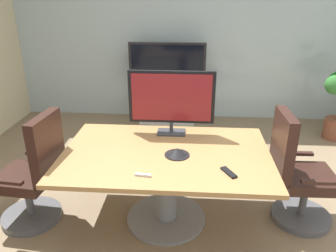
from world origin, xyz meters
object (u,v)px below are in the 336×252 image
(office_chair_left, at_px, (35,179))
(remote_control, at_px, (229,172))
(office_chair_right, at_px, (297,178))
(wall_display_unit, at_px, (167,97))
(tv_monitor, at_px, (172,99))
(conference_phone, at_px, (177,152))
(conference_table, at_px, (166,170))

(office_chair_left, xyz_separation_m, remote_control, (1.73, -0.23, 0.28))
(office_chair_right, relative_size, remote_control, 6.41)
(office_chair_left, relative_size, wall_display_unit, 0.83)
(office_chair_right, xyz_separation_m, wall_display_unit, (-1.39, 2.44, -0.01))
(tv_monitor, height_order, conference_phone, tv_monitor)
(office_chair_right, distance_m, conference_phone, 1.16)
(remote_control, bearing_deg, conference_phone, 118.78)
(office_chair_left, xyz_separation_m, conference_phone, (1.31, 0.04, 0.30))
(office_chair_left, bearing_deg, remote_control, 88.04)
(conference_table, bearing_deg, office_chair_right, 4.23)
(conference_table, height_order, conference_phone, conference_phone)
(conference_table, height_order, remote_control, remote_control)
(office_chair_right, relative_size, tv_monitor, 1.30)
(office_chair_right, bearing_deg, wall_display_unit, 28.16)
(conference_table, bearing_deg, remote_control, -31.99)
(tv_monitor, relative_size, remote_control, 4.94)
(conference_table, xyz_separation_m, conference_phone, (0.10, -0.05, 0.21))
(conference_table, bearing_deg, tv_monitor, 87.26)
(tv_monitor, bearing_deg, conference_phone, -80.62)
(office_chair_right, height_order, conference_phone, office_chair_right)
(conference_table, distance_m, office_chair_right, 1.22)
(tv_monitor, height_order, remote_control, tv_monitor)
(office_chair_right, xyz_separation_m, tv_monitor, (-1.19, 0.35, 0.63))
(wall_display_unit, xyz_separation_m, remote_control, (0.70, -2.85, 0.29))
(office_chair_left, distance_m, tv_monitor, 1.48)
(tv_monitor, distance_m, wall_display_unit, 2.20)
(conference_table, relative_size, office_chair_left, 1.70)
(office_chair_right, distance_m, remote_control, 0.85)
(office_chair_left, distance_m, conference_phone, 1.35)
(wall_display_unit, bearing_deg, remote_control, -76.22)
(conference_table, distance_m, tv_monitor, 0.70)
(remote_control, bearing_deg, wall_display_unit, 75.57)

